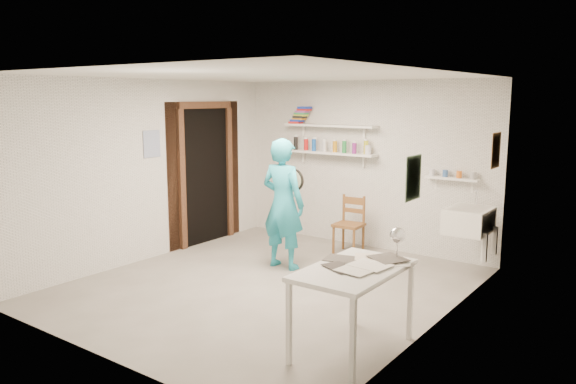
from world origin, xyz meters
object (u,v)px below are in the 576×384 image
Objects in this scene: belfast_sink at (469,220)px; work_table at (353,310)px; man at (283,204)px; wall_clock at (293,180)px; desk_lamp at (398,235)px; wooden_chair at (349,225)px.

belfast_sink reaches higher than work_table.
belfast_sink is at bearing -154.32° from man.
wall_clock is at bearing -158.48° from belfast_sink.
man is 0.35m from wall_clock.
man is at bearing 140.29° from work_table.
wooden_chair is at bearing 128.42° from desk_lamp.
man is at bearing -110.73° from wooden_chair.
belfast_sink is 2.18m from desk_lamp.
man reaches higher than belfast_sink.
man is at bearing -91.95° from wall_clock.
wooden_chair is (-1.69, 0.06, -0.30)m from belfast_sink.
work_table is at bearing -112.42° from desk_lamp.
belfast_sink is 2.01× the size of wall_clock.
man is 11.87× the size of desk_lamp.
belfast_sink is 0.36× the size of man.
wall_clock reaches higher than belfast_sink.
desk_lamp is (0.18, 0.45, 0.59)m from work_table.
man reaches higher than wall_clock.
work_table is 8.00× the size of desk_lamp.
work_table is 0.77m from desk_lamp.
belfast_sink is at bearing 20.55° from wall_clock.
wooden_chair is 2.89m from desk_lamp.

